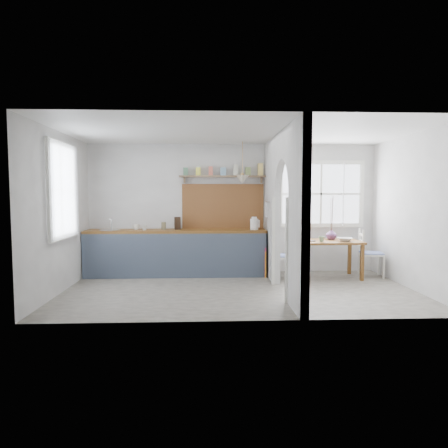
{
  "coord_description": "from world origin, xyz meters",
  "views": [
    {
      "loc": [
        -0.55,
        -6.51,
        1.59
      ],
      "look_at": [
        -0.24,
        0.32,
        1.08
      ],
      "focal_mm": 32.0,
      "sensor_mm": 36.0,
      "label": 1
    }
  ],
  "objects_px": {
    "chair_right": "(371,253)",
    "kettle": "(254,223)",
    "dining_table": "(329,259)",
    "vase": "(331,234)",
    "chair_left": "(282,256)"
  },
  "relations": [
    {
      "from": "vase",
      "to": "kettle",
      "type": "bearing_deg",
      "value": 175.45
    },
    {
      "from": "dining_table",
      "to": "kettle",
      "type": "xyz_separation_m",
      "value": [
        -1.41,
        0.3,
        0.67
      ]
    },
    {
      "from": "dining_table",
      "to": "chair_right",
      "type": "xyz_separation_m",
      "value": [
        0.83,
        0.04,
        0.11
      ]
    },
    {
      "from": "dining_table",
      "to": "chair_left",
      "type": "distance_m",
      "value": 0.91
    },
    {
      "from": "dining_table",
      "to": "kettle",
      "type": "bearing_deg",
      "value": 167.7
    },
    {
      "from": "kettle",
      "to": "dining_table",
      "type": "bearing_deg",
      "value": 3.69
    },
    {
      "from": "chair_left",
      "to": "kettle",
      "type": "height_order",
      "value": "kettle"
    },
    {
      "from": "dining_table",
      "to": "kettle",
      "type": "height_order",
      "value": "kettle"
    },
    {
      "from": "kettle",
      "to": "vase",
      "type": "relative_size",
      "value": 1.17
    },
    {
      "from": "dining_table",
      "to": "vase",
      "type": "height_order",
      "value": "vase"
    },
    {
      "from": "dining_table",
      "to": "vase",
      "type": "xyz_separation_m",
      "value": [
        0.09,
        0.18,
        0.46
      ]
    },
    {
      "from": "chair_right",
      "to": "kettle",
      "type": "relative_size",
      "value": 3.63
    },
    {
      "from": "kettle",
      "to": "vase",
      "type": "bearing_deg",
      "value": 11.22
    },
    {
      "from": "chair_right",
      "to": "vase",
      "type": "distance_m",
      "value": 0.84
    },
    {
      "from": "dining_table",
      "to": "kettle",
      "type": "relative_size",
      "value": 4.48
    }
  ]
}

